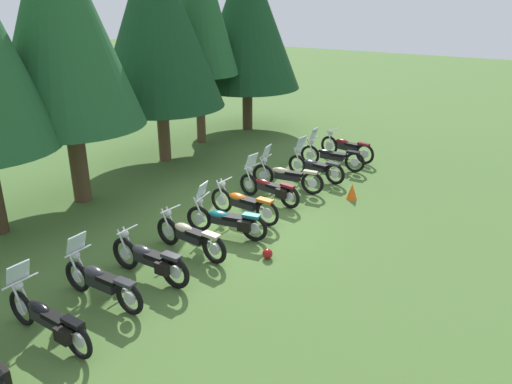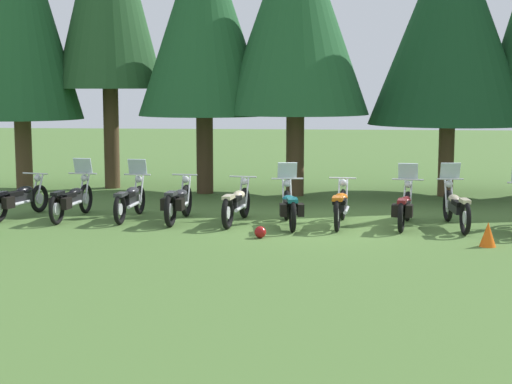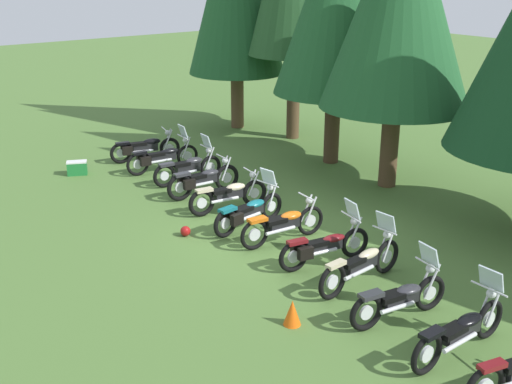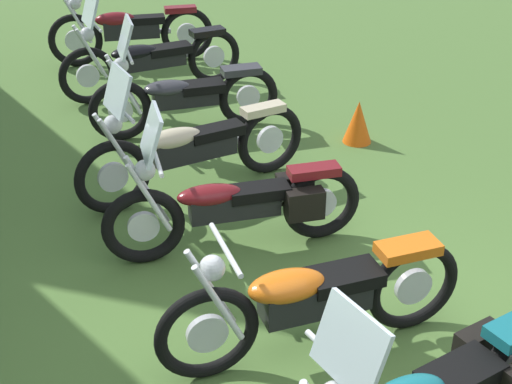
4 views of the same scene
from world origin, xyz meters
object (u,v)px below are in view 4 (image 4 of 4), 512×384
object	(u,v)px
motorcycle_8	(191,148)
motorcycle_9	(183,95)
motorcycle_7	(238,203)
motorcycle_6	(313,297)
traffic_cone	(358,122)
motorcycle_11	(130,31)
motorcycle_10	(150,58)

from	to	relation	value
motorcycle_8	motorcycle_9	xyz separation A→B (m)	(1.33, -0.40, -0.02)
motorcycle_7	motorcycle_6	bearing A→B (deg)	98.04
motorcycle_6	traffic_cone	xyz separation A→B (m)	(2.81, -2.11, -0.22)
motorcycle_11	traffic_cone	bearing A→B (deg)	126.04
motorcycle_6	traffic_cone	distance (m)	3.52
motorcycle_9	motorcycle_10	xyz separation A→B (m)	(1.31, -0.04, 0.01)
motorcycle_8	traffic_cone	xyz separation A→B (m)	(0.29, -2.06, -0.23)
traffic_cone	motorcycle_11	bearing A→B (deg)	22.92
motorcycle_8	motorcycle_10	bearing A→B (deg)	-103.47
motorcycle_7	motorcycle_10	distance (m)	3.78
motorcycle_6	motorcycle_7	bearing A→B (deg)	-87.02
motorcycle_10	motorcycle_9	bearing A→B (deg)	88.02
motorcycle_11	traffic_cone	xyz separation A→B (m)	(-3.57, -1.51, -0.22)
motorcycle_8	traffic_cone	distance (m)	2.09
motorcycle_10	traffic_cone	xyz separation A→B (m)	(-2.35, -1.62, -0.22)
motorcycle_7	motorcycle_8	distance (m)	1.11
motorcycle_7	motorcycle_9	distance (m)	2.47
motorcycle_11	traffic_cone	size ratio (longest dim) A/B	4.68
motorcycle_9	motorcycle_8	bearing A→B (deg)	82.03
motorcycle_9	motorcycle_6	bearing A→B (deg)	92.04
motorcycle_9	motorcycle_10	world-z (taller)	motorcycle_10
motorcycle_6	motorcycle_9	xyz separation A→B (m)	(3.85, -0.46, -0.01)
motorcycle_7	motorcycle_10	bearing A→B (deg)	-86.23
traffic_cone	motorcycle_9	bearing A→B (deg)	57.90
motorcycle_8	motorcycle_10	world-z (taller)	motorcycle_8
motorcycle_7	motorcycle_11	bearing A→B (deg)	-85.81
motorcycle_8	traffic_cone	size ratio (longest dim) A/B	4.97
motorcycle_10	traffic_cone	bearing A→B (deg)	124.22
motorcycle_8	motorcycle_11	size ratio (longest dim) A/B	1.06
motorcycle_11	motorcycle_6	bearing A→B (deg)	97.73
motorcycle_9	traffic_cone	distance (m)	1.96
motorcycle_9	traffic_cone	bearing A→B (deg)	156.73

